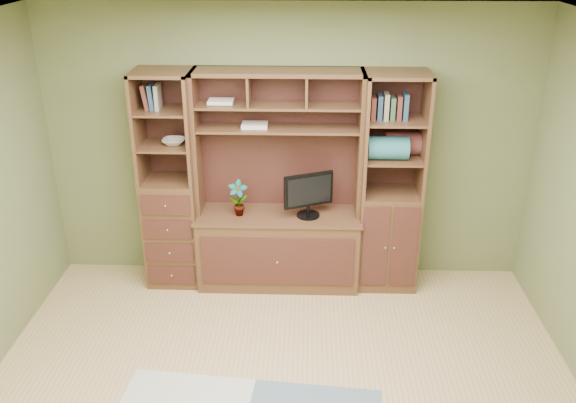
{
  "coord_description": "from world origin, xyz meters",
  "views": [
    {
      "loc": [
        0.17,
        -3.37,
        3.16
      ],
      "look_at": [
        0.02,
        1.2,
        1.1
      ],
      "focal_mm": 38.0,
      "sensor_mm": 36.0,
      "label": 1
    }
  ],
  "objects_px": {
    "right_tower": "(391,184)",
    "monitor": "(309,187)",
    "left_tower": "(170,182)",
    "center_hutch": "(278,185)"
  },
  "relations": [
    {
      "from": "left_tower",
      "to": "right_tower",
      "type": "relative_size",
      "value": 1.0
    },
    {
      "from": "left_tower",
      "to": "monitor",
      "type": "height_order",
      "value": "left_tower"
    },
    {
      "from": "monitor",
      "to": "left_tower",
      "type": "bearing_deg",
      "value": 153.36
    },
    {
      "from": "left_tower",
      "to": "right_tower",
      "type": "distance_m",
      "value": 2.02
    },
    {
      "from": "center_hutch",
      "to": "right_tower",
      "type": "xyz_separation_m",
      "value": [
        1.02,
        0.04,
        0.0
      ]
    },
    {
      "from": "center_hutch",
      "to": "right_tower",
      "type": "relative_size",
      "value": 1.0
    },
    {
      "from": "left_tower",
      "to": "right_tower",
      "type": "height_order",
      "value": "same"
    },
    {
      "from": "center_hutch",
      "to": "monitor",
      "type": "xyz_separation_m",
      "value": [
        0.28,
        -0.03,
        -0.01
      ]
    },
    {
      "from": "right_tower",
      "to": "monitor",
      "type": "relative_size",
      "value": 3.55
    },
    {
      "from": "center_hutch",
      "to": "left_tower",
      "type": "height_order",
      "value": "same"
    }
  ]
}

